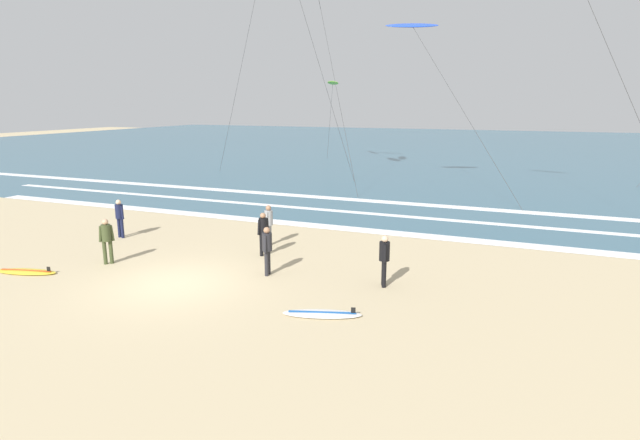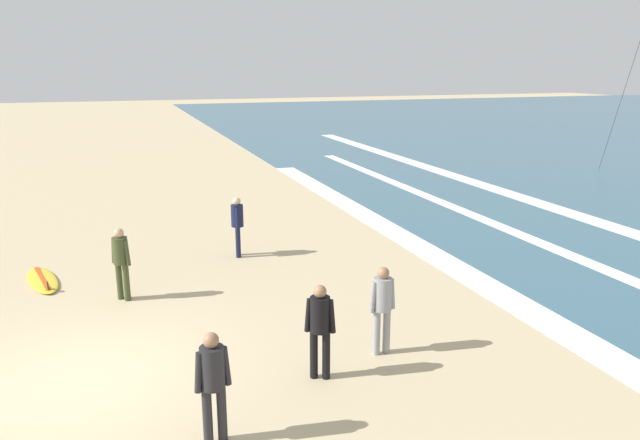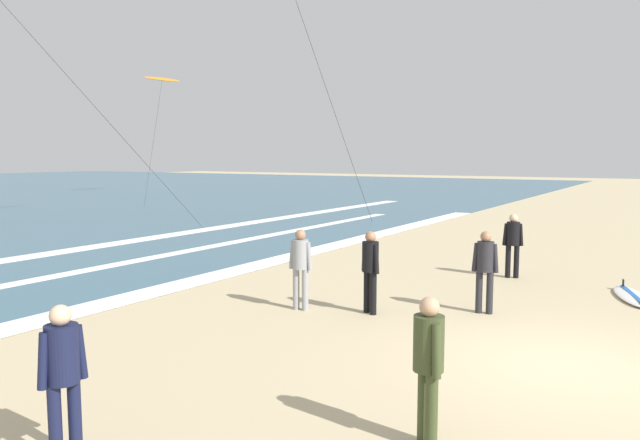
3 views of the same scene
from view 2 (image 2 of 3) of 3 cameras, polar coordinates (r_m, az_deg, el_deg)
The scene contains 9 objects.
ground_plane at distance 10.64m, azimuth -22.42°, elevation -14.12°, with size 160.00×160.00×0.00m, color tan.
wave_foam_shoreline at distance 11.92m, azimuth 24.72°, elevation -11.13°, with size 40.64×0.88×0.01m, color white.
wave_foam_mid_break at distance 16.21m, azimuth 26.20°, elevation -4.54°, with size 40.84×0.53×0.01m, color white.
surfer_foreground_main at distance 8.17m, azimuth -10.22°, elevation -14.66°, with size 0.32×0.52×1.60m.
surfer_left_near at distance 15.70m, azimuth -7.92°, elevation -0.12°, with size 0.52×0.32×1.60m.
surfer_left_far at distance 10.41m, azimuth 5.99°, elevation -7.85°, with size 0.32×0.51×1.60m.
surfer_right_near at distance 13.35m, azimuth -18.53°, elevation -3.42°, with size 0.42×0.42×1.60m.
surfer_background_far at distance 9.56m, azimuth 0.00°, elevation -9.86°, with size 0.32×0.49×1.60m.
surfboard_foreground_flat at distance 15.44m, azimuth -25.05°, elevation -5.20°, with size 2.18×1.09×0.25m.
Camera 2 is at (9.39, 0.93, 4.93)m, focal length 33.41 mm.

